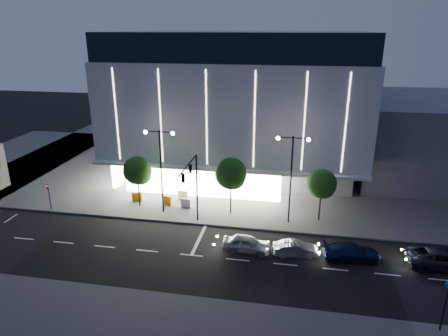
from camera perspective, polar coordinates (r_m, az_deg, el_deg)
ground at (r=36.88m, az=-7.12°, el=-10.76°), size 160.00×160.00×0.00m
sidewalk_museum at (r=57.55m, az=4.68°, el=0.77°), size 70.00×40.00×0.15m
museum at (r=53.86m, az=2.59°, el=9.62°), size 30.00×25.80×18.00m
annex_building at (r=58.18m, az=25.92°, el=4.11°), size 16.00×20.00×10.00m
traffic_mast at (r=37.33m, az=-4.48°, el=-1.70°), size 0.33×5.89×7.07m
street_lamp_west at (r=40.54m, az=-9.05°, el=1.24°), size 3.16×0.36×9.00m
street_lamp_east at (r=38.39m, az=9.62°, el=0.16°), size 3.16×0.36×9.00m
ped_signal_far at (r=45.96m, az=-23.72°, el=-3.42°), size 0.22×0.24×3.00m
cycle_sign_pole at (r=29.68m, az=29.13°, el=-16.40°), size 0.56×0.13×4.00m
tree_left at (r=43.09m, az=-12.22°, el=-0.56°), size 3.02×3.02×5.72m
tree_mid at (r=40.35m, az=1.02°, el=-1.04°), size 3.25×3.25×6.15m
tree_right at (r=40.18m, az=13.80°, el=-2.41°), size 2.91×2.91×5.51m
car_lead at (r=35.30m, az=3.29°, el=-10.75°), size 4.31×1.86×1.45m
car_second at (r=35.22m, az=10.23°, el=-11.31°), size 3.98×1.83×1.26m
car_third at (r=35.79m, az=17.74°, el=-11.34°), size 4.97×2.45×1.39m
car_fourth at (r=37.59m, az=28.67°, el=-11.28°), size 5.57×2.71×1.52m
barrier_a at (r=45.58m, az=-12.32°, el=-4.02°), size 1.13×0.48×1.00m
barrier_b at (r=45.16m, az=-5.88°, el=-3.88°), size 1.11×0.31×1.00m
barrier_c at (r=44.05m, az=-8.10°, el=-4.60°), size 1.11×0.67×1.00m
barrier_d at (r=43.18m, az=-5.46°, el=-5.00°), size 1.13×0.43×1.00m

